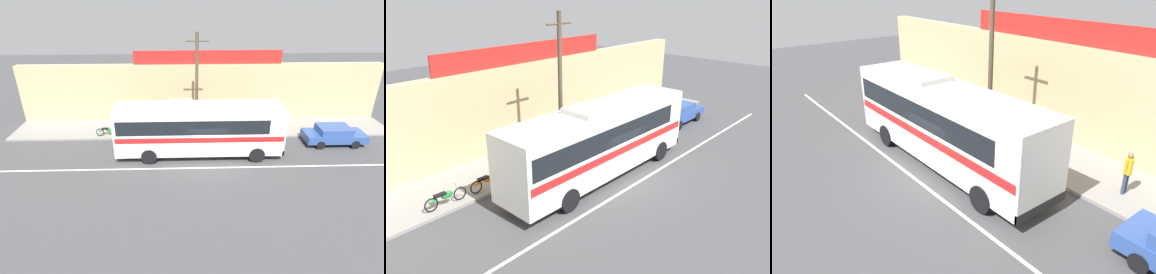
# 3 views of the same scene
# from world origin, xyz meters

# --- Properties ---
(ground_plane) EXTENTS (70.00, 70.00, 0.00)m
(ground_plane) POSITION_xyz_m (0.00, 0.00, 0.00)
(ground_plane) COLOR #444447
(sidewalk_slab) EXTENTS (30.00, 3.60, 0.14)m
(sidewalk_slab) POSITION_xyz_m (0.00, 5.20, 0.07)
(sidewalk_slab) COLOR gray
(sidewalk_slab) RESTS_ON ground_plane
(storefront_facade) EXTENTS (30.00, 0.70, 4.80)m
(storefront_facade) POSITION_xyz_m (0.00, 7.35, 2.40)
(storefront_facade) COLOR tan
(storefront_facade) RESTS_ON ground_plane
(storefront_billboard) EXTENTS (12.01, 0.12, 1.10)m
(storefront_billboard) POSITION_xyz_m (0.49, 7.35, 5.35)
(storefront_billboard) COLOR red
(storefront_billboard) RESTS_ON storefront_facade
(road_center_stripe) EXTENTS (30.00, 0.14, 0.01)m
(road_center_stripe) POSITION_xyz_m (0.00, -0.80, 0.00)
(road_center_stripe) COLOR silver
(road_center_stripe) RESTS_ON ground_plane
(intercity_bus) EXTENTS (11.14, 2.59, 3.78)m
(intercity_bus) POSITION_xyz_m (-0.61, 1.04, 2.06)
(intercity_bus) COLOR white
(intercity_bus) RESTS_ON ground_plane
(parked_car) EXTENTS (4.37, 1.91, 1.37)m
(parked_car) POSITION_xyz_m (9.47, 2.33, 0.74)
(parked_car) COLOR #2D4C93
(parked_car) RESTS_ON ground_plane
(utility_pole) EXTENTS (1.60, 0.22, 7.69)m
(utility_pole) POSITION_xyz_m (-0.58, 3.67, 4.12)
(utility_pole) COLOR brown
(utility_pole) RESTS_ON sidewalk_slab
(motorcycle_red) EXTENTS (1.95, 0.56, 0.94)m
(motorcycle_red) POSITION_xyz_m (-7.34, 3.87, 0.57)
(motorcycle_red) COLOR black
(motorcycle_red) RESTS_ON sidewalk_slab
(motorcycle_purple) EXTENTS (1.82, 0.56, 0.94)m
(motorcycle_purple) POSITION_xyz_m (-5.27, 3.81, 0.57)
(motorcycle_purple) COLOR black
(motorcycle_purple) RESTS_ON sidewalk_slab
(pedestrian_far_left) EXTENTS (0.30, 0.48, 1.75)m
(pedestrian_far_left) POSITION_xyz_m (5.90, 4.77, 1.16)
(pedestrian_far_left) COLOR navy
(pedestrian_far_left) RESTS_ON sidewalk_slab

